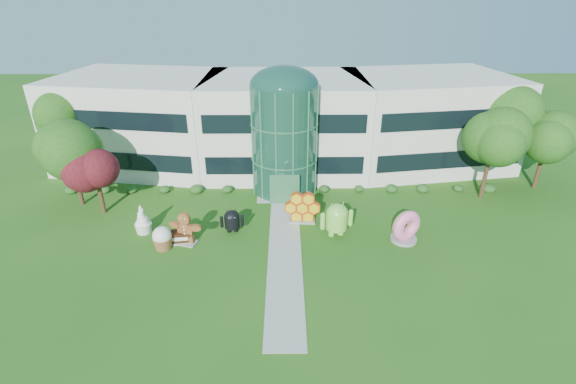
{
  "coord_description": "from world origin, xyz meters",
  "views": [
    {
      "loc": [
        0.02,
        -23.92,
        17.47
      ],
      "look_at": [
        0.27,
        6.0,
        2.6
      ],
      "focal_mm": 26.0,
      "sensor_mm": 36.0,
      "label": 1
    }
  ],
  "objects_px": {
    "android_green": "(337,217)",
    "gingerbread": "(185,228)",
    "android_black": "(232,219)",
    "donut": "(405,226)"
  },
  "relations": [
    {
      "from": "android_green",
      "to": "gingerbread",
      "type": "xyz_separation_m",
      "value": [
        -11.38,
        -1.12,
        -0.22
      ]
    },
    {
      "from": "android_black",
      "to": "donut",
      "type": "bearing_deg",
      "value": -13.93
    },
    {
      "from": "android_green",
      "to": "android_black",
      "type": "xyz_separation_m",
      "value": [
        -8.13,
        0.52,
        -0.46
      ]
    },
    {
      "from": "donut",
      "to": "gingerbread",
      "type": "relative_size",
      "value": 0.9
    },
    {
      "from": "donut",
      "to": "gingerbread",
      "type": "xyz_separation_m",
      "value": [
        -16.45,
        -0.28,
        0.04
      ]
    },
    {
      "from": "android_green",
      "to": "gingerbread",
      "type": "relative_size",
      "value": 1.08
    },
    {
      "from": "android_green",
      "to": "android_black",
      "type": "height_order",
      "value": "android_green"
    },
    {
      "from": "android_green",
      "to": "gingerbread",
      "type": "bearing_deg",
      "value": 172.34
    },
    {
      "from": "android_black",
      "to": "donut",
      "type": "distance_m",
      "value": 13.27
    },
    {
      "from": "android_green",
      "to": "android_black",
      "type": "distance_m",
      "value": 8.16
    }
  ]
}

